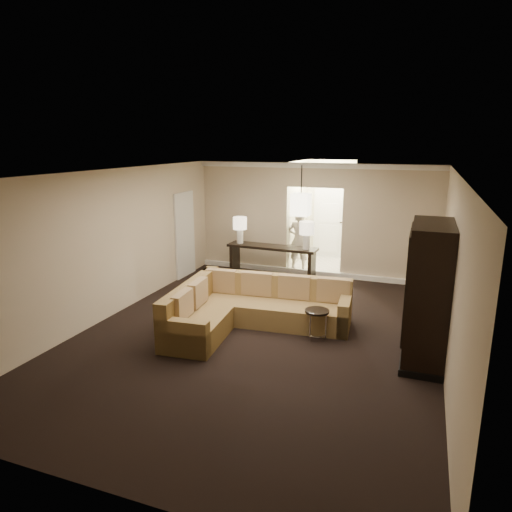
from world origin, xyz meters
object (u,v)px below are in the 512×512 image
at_px(coffee_table, 219,305).
at_px(drink_table, 317,318).
at_px(person, 299,237).
at_px(sectional_sofa, 248,309).
at_px(console_table, 272,260).
at_px(armoire, 427,296).

relative_size(coffee_table, drink_table, 2.06).
xyz_separation_m(drink_table, person, (-1.43, 4.11, 0.51)).
bearing_deg(person, drink_table, 111.47).
bearing_deg(sectional_sofa, console_table, 95.21).
bearing_deg(coffee_table, sectional_sofa, -27.23).
relative_size(armoire, drink_table, 4.12).
relative_size(console_table, drink_table, 4.27).
bearing_deg(armoire, coffee_table, 170.90).
height_order(console_table, armoire, armoire).
relative_size(console_table, person, 1.25).
distance_m(sectional_sofa, person, 4.08).
relative_size(coffee_table, person, 0.61).
relative_size(sectional_sofa, person, 1.68).
relative_size(sectional_sofa, drink_table, 5.73).
bearing_deg(console_table, sectional_sofa, -77.83).
distance_m(coffee_table, drink_table, 2.11).
bearing_deg(coffee_table, armoire, -9.10).
bearing_deg(drink_table, armoire, -4.63).
relative_size(sectional_sofa, armoire, 1.39).
bearing_deg(drink_table, coffee_table, 167.26).
xyz_separation_m(armoire, drink_table, (-1.71, 0.14, -0.65)).
bearing_deg(sectional_sofa, drink_table, -7.87).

